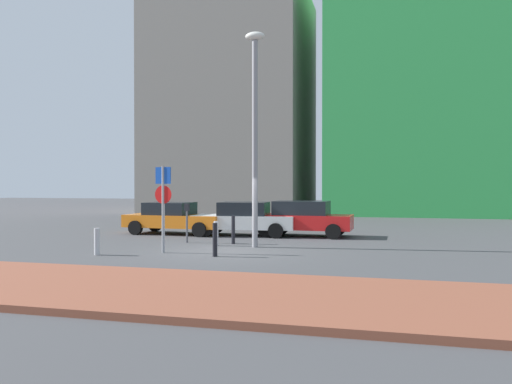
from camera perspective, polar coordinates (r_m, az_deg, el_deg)
ground_plane at (r=16.90m, az=-3.51°, el=-6.78°), size 120.00×120.00×0.00m
sidewalk_brick at (r=10.94m, az=-14.30°, el=-10.57°), size 40.00×4.20×0.14m
parked_car_orange at (r=23.14m, az=-9.26°, el=-2.91°), size 4.69×2.21×1.44m
parked_car_white at (r=22.13m, az=-1.33°, el=-3.02°), size 4.58×2.19×1.48m
parked_car_red at (r=21.90m, az=5.29°, el=-2.95°), size 4.29×2.04×1.53m
parking_sign_post at (r=16.73m, az=-10.50°, el=-0.71°), size 0.60×0.10×2.84m
parking_meter at (r=19.55m, az=-7.86°, el=-2.89°), size 0.18×0.14×1.51m
street_lamp at (r=18.07m, az=-0.13°, el=7.95°), size 0.70×0.36×7.69m
traffic_bollard_near at (r=19.04m, az=-2.60°, el=-4.32°), size 0.14×0.14×1.06m
traffic_bollard_mid at (r=16.79m, az=-17.62°, el=-5.39°), size 0.18×0.18×0.85m
traffic_bollard_far at (r=18.50m, az=-4.56°, el=-4.72°), size 0.17×0.17×0.90m
traffic_bollard_edge at (r=15.71m, az=-4.68°, el=-5.43°), size 0.15×0.15×1.05m
building_colorful_midrise at (r=44.04m, az=19.27°, el=18.45°), size 15.61×12.35×31.26m
building_under_construction at (r=44.27m, az=-2.46°, el=10.18°), size 12.53×12.51×18.92m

